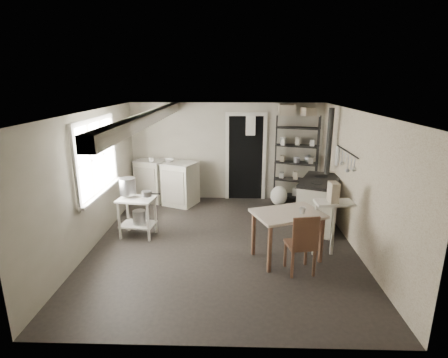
{
  "coord_description": "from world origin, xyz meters",
  "views": [
    {
      "loc": [
        0.18,
        -5.65,
        2.78
      ],
      "look_at": [
        0.0,
        0.3,
        1.1
      ],
      "focal_mm": 28.0,
      "sensor_mm": 36.0,
      "label": 1
    }
  ],
  "objects_px": {
    "flour_sack": "(279,195)",
    "shelf_rack": "(296,162)",
    "work_table": "(287,237)",
    "chair": "(300,242)",
    "prep_table": "(137,216)",
    "stockpot": "(128,186)",
    "stove": "(319,205)",
    "base_cabinets": "(167,183)"
  },
  "relations": [
    {
      "from": "flour_sack",
      "to": "shelf_rack",
      "type": "bearing_deg",
      "value": 36.62
    },
    {
      "from": "shelf_rack",
      "to": "work_table",
      "type": "xyz_separation_m",
      "value": [
        -0.6,
        -2.81,
        -0.57
      ]
    },
    {
      "from": "work_table",
      "to": "chair",
      "type": "bearing_deg",
      "value": -70.64
    },
    {
      "from": "prep_table",
      "to": "chair",
      "type": "relative_size",
      "value": 0.77
    },
    {
      "from": "shelf_rack",
      "to": "work_table",
      "type": "distance_m",
      "value": 2.93
    },
    {
      "from": "stockpot",
      "to": "shelf_rack",
      "type": "distance_m",
      "value": 3.9
    },
    {
      "from": "shelf_rack",
      "to": "flour_sack",
      "type": "xyz_separation_m",
      "value": [
        -0.41,
        -0.3,
        -0.71
      ]
    },
    {
      "from": "shelf_rack",
      "to": "chair",
      "type": "bearing_deg",
      "value": -79.87
    },
    {
      "from": "stove",
      "to": "work_table",
      "type": "height_order",
      "value": "stove"
    },
    {
      "from": "stove",
      "to": "chair",
      "type": "relative_size",
      "value": 1.28
    },
    {
      "from": "chair",
      "to": "shelf_rack",
      "type": "bearing_deg",
      "value": 71.95
    },
    {
      "from": "stove",
      "to": "work_table",
      "type": "relative_size",
      "value": 1.16
    },
    {
      "from": "stockpot",
      "to": "work_table",
      "type": "distance_m",
      "value": 2.94
    },
    {
      "from": "shelf_rack",
      "to": "flour_sack",
      "type": "distance_m",
      "value": 0.87
    },
    {
      "from": "base_cabinets",
      "to": "stove",
      "type": "distance_m",
      "value": 3.51
    },
    {
      "from": "prep_table",
      "to": "stockpot",
      "type": "bearing_deg",
      "value": 159.84
    },
    {
      "from": "stockpot",
      "to": "shelf_rack",
      "type": "xyz_separation_m",
      "value": [
        3.37,
        1.98,
        0.01
      ]
    },
    {
      "from": "stove",
      "to": "flour_sack",
      "type": "relative_size",
      "value": 2.63
    },
    {
      "from": "stove",
      "to": "chair",
      "type": "xyz_separation_m",
      "value": [
        -0.67,
        -1.75,
        0.05
      ]
    },
    {
      "from": "work_table",
      "to": "flour_sack",
      "type": "height_order",
      "value": "work_table"
    },
    {
      "from": "work_table",
      "to": "chair",
      "type": "relative_size",
      "value": 1.1
    },
    {
      "from": "prep_table",
      "to": "chair",
      "type": "xyz_separation_m",
      "value": [
        2.75,
        -1.17,
        0.08
      ]
    },
    {
      "from": "base_cabinets",
      "to": "stove",
      "type": "relative_size",
      "value": 1.25
    },
    {
      "from": "stockpot",
      "to": "stove",
      "type": "bearing_deg",
      "value": 8.24
    },
    {
      "from": "stove",
      "to": "work_table",
      "type": "bearing_deg",
      "value": -98.76
    },
    {
      "from": "chair",
      "to": "prep_table",
      "type": "bearing_deg",
      "value": 146.96
    },
    {
      "from": "prep_table",
      "to": "work_table",
      "type": "xyz_separation_m",
      "value": [
        2.61,
        -0.77,
        -0.02
      ]
    },
    {
      "from": "base_cabinets",
      "to": "flour_sack",
      "type": "distance_m",
      "value": 2.63
    },
    {
      "from": "base_cabinets",
      "to": "flour_sack",
      "type": "xyz_separation_m",
      "value": [
        2.62,
        -0.18,
        -0.22
      ]
    },
    {
      "from": "stove",
      "to": "work_table",
      "type": "xyz_separation_m",
      "value": [
        -0.81,
        -1.35,
        -0.06
      ]
    },
    {
      "from": "stove",
      "to": "chair",
      "type": "height_order",
      "value": "chair"
    },
    {
      "from": "base_cabinets",
      "to": "prep_table",
      "type": "bearing_deg",
      "value": -72.7
    },
    {
      "from": "stockpot",
      "to": "flour_sack",
      "type": "bearing_deg",
      "value": 29.52
    },
    {
      "from": "shelf_rack",
      "to": "base_cabinets",
      "type": "bearing_deg",
      "value": -159.39
    },
    {
      "from": "base_cabinets",
      "to": "stove",
      "type": "bearing_deg",
      "value": 0.36
    },
    {
      "from": "base_cabinets",
      "to": "chair",
      "type": "bearing_deg",
      "value": -27.48
    },
    {
      "from": "prep_table",
      "to": "flour_sack",
      "type": "xyz_separation_m",
      "value": [
        2.8,
        1.73,
        -0.16
      ]
    },
    {
      "from": "prep_table",
      "to": "flour_sack",
      "type": "bearing_deg",
      "value": 31.74
    },
    {
      "from": "shelf_rack",
      "to": "stove",
      "type": "bearing_deg",
      "value": -63.37
    },
    {
      "from": "shelf_rack",
      "to": "work_table",
      "type": "bearing_deg",
      "value": -83.76
    },
    {
      "from": "stockpot",
      "to": "base_cabinets",
      "type": "height_order",
      "value": "stockpot"
    },
    {
      "from": "stove",
      "to": "flour_sack",
      "type": "height_order",
      "value": "stove"
    }
  ]
}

